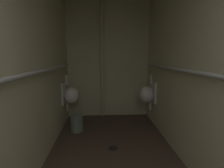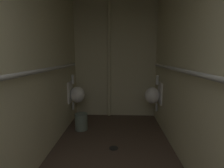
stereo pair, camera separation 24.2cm
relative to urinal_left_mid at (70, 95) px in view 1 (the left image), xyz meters
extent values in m
cube|color=beige|center=(-0.18, -1.60, 0.71)|extent=(0.06, 4.43, 2.72)
cube|color=beige|center=(1.78, -1.60, 0.71)|extent=(0.06, 4.43, 2.72)
cube|color=beige|center=(0.80, 0.58, 0.71)|extent=(2.02, 0.06, 2.72)
ellipsoid|color=white|center=(0.02, 0.00, -0.01)|extent=(0.30, 0.26, 0.34)
cube|color=white|center=(-0.13, 0.00, 0.04)|extent=(0.03, 0.30, 0.44)
cylinder|color=silver|center=(-0.07, 0.00, 0.30)|extent=(0.06, 0.06, 0.16)
sphere|color=silver|center=(-0.07, 0.00, 0.38)|extent=(0.06, 0.06, 0.06)
cylinder|color=#B2B2B2|center=(-0.08, 0.00, -0.26)|extent=(0.04, 0.04, 0.16)
ellipsoid|color=white|center=(1.58, -0.02, -0.01)|extent=(0.30, 0.26, 0.34)
cube|color=white|center=(1.74, -0.02, 0.04)|extent=(0.03, 0.30, 0.44)
cylinder|color=silver|center=(1.67, -0.02, 0.30)|extent=(0.06, 0.06, 0.16)
sphere|color=silver|center=(1.67, -0.02, 0.38)|extent=(0.06, 0.06, 0.06)
cylinder|color=#B2B2B2|center=(1.68, -0.02, -0.26)|extent=(0.04, 0.04, 0.16)
cylinder|color=#B2B2B2|center=(-0.09, -1.61, 0.61)|extent=(0.05, 3.63, 0.05)
sphere|color=#B2B2B2|center=(-0.09, 0.20, 0.61)|extent=(0.06, 0.06, 0.06)
cylinder|color=#B2B2B2|center=(1.69, -1.59, 0.61)|extent=(0.05, 3.55, 0.05)
sphere|color=#B2B2B2|center=(1.69, 0.18, 0.61)|extent=(0.06, 0.06, 0.06)
cylinder|color=beige|center=(0.66, 0.47, 0.71)|extent=(0.07, 0.07, 2.67)
cylinder|color=black|center=(0.82, -0.98, -0.65)|extent=(0.14, 0.14, 0.01)
cylinder|color=slate|center=(0.16, -0.31, -0.49)|extent=(0.24, 0.24, 0.32)
camera|label=1|loc=(0.65, -3.46, 0.79)|focal=27.20mm
camera|label=2|loc=(0.90, -3.46, 0.79)|focal=27.20mm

